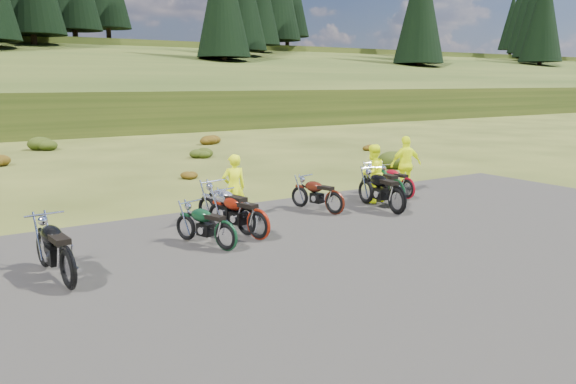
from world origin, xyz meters
TOP-DOWN VIEW (x-y plane):
  - ground at (0.00, 0.00)m, footprint 300.00×300.00m
  - gravel_pad at (0.00, -2.00)m, footprint 20.00×12.00m
  - hill_slope at (0.00, 50.00)m, footprint 300.00×45.97m
  - conifer_28 at (33.00, 61.00)m, footprint 5.28×5.28m
  - conifer_31 at (51.00, 48.00)m, footprint 7.04×7.04m
  - conifer_32 at (57.00, 54.00)m, footprint 6.60×6.60m
  - conifer_33 at (63.00, 60.00)m, footprint 6.16×6.16m
  - conifer_34 at (69.00, 66.00)m, footprint 5.72×5.72m
  - conifer_35 at (75.00, 72.00)m, footprint 5.28×5.28m
  - conifer_36 at (81.00, 78.00)m, footprint 7.92×7.92m
  - conifer_37 at (87.00, 53.00)m, footprint 7.48×7.48m
  - conifer_38 at (93.00, 59.00)m, footprint 7.04×7.04m
  - conifer_39 at (99.00, 65.00)m, footprint 6.60×6.60m
  - conifer_40 at (105.00, 71.00)m, footprint 6.16×6.16m
  - conifer_41 at (111.00, 77.00)m, footprint 5.72×5.72m
  - shrub_3 at (-3.30, 21.90)m, footprint 1.56×1.56m
  - shrub_4 at (-0.40, 9.20)m, footprint 0.77×0.77m
  - shrub_5 at (2.50, 14.50)m, footprint 1.03×1.03m
  - shrub_6 at (5.40, 19.80)m, footprint 1.30×1.30m
  - shrub_7 at (8.30, 7.10)m, footprint 1.56×1.56m
  - shrub_8 at (11.20, 12.40)m, footprint 0.77×0.77m
  - motorcycle_0 at (-6.73, -0.56)m, footprint 0.97×2.31m
  - motorcycle_1 at (-2.35, 0.39)m, footprint 1.23×2.18m
  - motorcycle_2 at (-3.37, 0.01)m, footprint 1.23×2.00m
  - motorcycle_3 at (-2.43, 0.78)m, footprint 1.23×2.43m
  - motorcycle_4 at (0.67, 1.45)m, footprint 1.11×2.02m
  - motorcycle_5 at (2.13, 0.54)m, footprint 0.99×2.32m
  - motorcycle_6 at (3.88, 1.91)m, footprint 0.70×1.90m
  - motorcycle_7 at (2.85, 1.32)m, footprint 1.02×2.32m
  - person_middle at (-1.97, 2.33)m, footprint 0.69×0.49m
  - person_right_a at (2.62, 2.13)m, footprint 0.94×0.77m
  - person_right_b at (4.50, 2.66)m, footprint 1.17×0.70m

SIDE VIEW (x-z plane):
  - ground at x=0.00m, z-range 0.00..0.00m
  - gravel_pad at x=0.00m, z-range -0.02..0.02m
  - hill_slope at x=0.00m, z-range -4.69..4.69m
  - motorcycle_0 at x=-6.73m, z-range -0.59..0.59m
  - motorcycle_1 at x=-2.35m, z-range -0.54..0.54m
  - motorcycle_2 at x=-3.37m, z-range -0.50..0.50m
  - motorcycle_3 at x=-2.43m, z-range -0.61..0.61m
  - motorcycle_4 at x=0.67m, z-range -0.50..0.50m
  - motorcycle_5 at x=2.13m, z-range -0.59..0.59m
  - motorcycle_6 at x=3.88m, z-range -0.49..0.49m
  - motorcycle_7 at x=2.85m, z-range -0.59..0.59m
  - shrub_4 at x=-0.40m, z-range 0.00..0.45m
  - shrub_8 at x=11.20m, z-range 0.00..0.45m
  - shrub_5 at x=2.50m, z-range 0.00..0.61m
  - shrub_6 at x=5.40m, z-range 0.00..0.77m
  - shrub_3 at x=-3.30m, z-range 0.00..0.92m
  - shrub_7 at x=8.30m, z-range 0.00..0.92m
  - person_right_a at x=2.62m, z-range 0.00..1.76m
  - person_middle at x=-1.97m, z-range 0.00..1.76m
  - person_right_b at x=4.50m, z-range 0.00..1.87m
  - conifer_31 at x=51.00m, z-range 5.18..23.18m
  - conifer_28 at x=33.00m, z-range 7.76..21.76m
  - conifer_32 at x=57.00m, z-range 6.37..23.37m
  - conifer_33 at x=63.00m, z-range 7.56..23.56m
  - conifer_37 at x=87.00m, z-range 6.17..25.17m
  - conifer_34 at x=69.00m, z-range 8.76..23.76m
  - conifer_38 at x=93.00m, z-range 7.37..25.37m
  - conifer_35 at x=75.00m, z-range 9.95..23.95m
  - conifer_39 at x=99.00m, z-range 8.56..25.56m
  - conifer_41 at x=111.00m, z-range 10.15..25.15m
  - conifer_40 at x=105.00m, z-range 9.76..25.76m
  - conifer_36 at x=81.00m, z-range 10.16..30.16m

